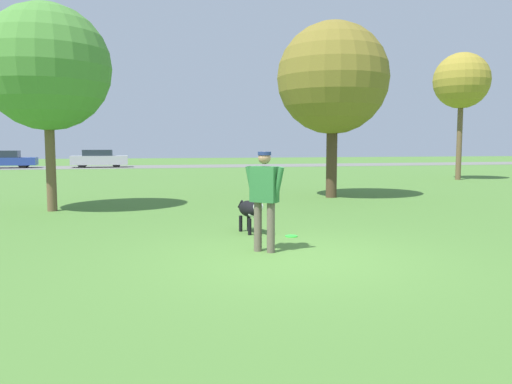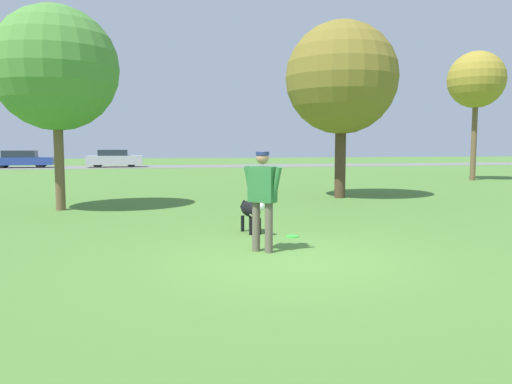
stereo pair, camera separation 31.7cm
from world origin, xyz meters
TOP-DOWN VIEW (x-y plane):
  - ground_plane at (0.00, 0.00)m, footprint 120.00×120.00m
  - far_road_strip at (0.00, 33.78)m, footprint 120.00×6.00m
  - person at (-0.32, 0.52)m, footprint 0.58×0.54m
  - dog at (-0.16, 2.26)m, footprint 0.45×1.08m
  - frisbee at (0.52, 1.72)m, footprint 0.24×0.24m
  - tree_far_right at (13.44, 14.71)m, footprint 2.74×2.74m
  - tree_near_left at (-4.51, 6.75)m, footprint 3.25×3.25m
  - tree_near_right at (3.99, 8.25)m, footprint 3.64×3.64m
  - parked_car_blue at (-12.00, 33.80)m, footprint 4.61×1.91m
  - parked_car_silver at (-5.08, 33.39)m, footprint 4.25×1.74m

SIDE VIEW (x-z plane):
  - ground_plane at x=0.00m, z-range 0.00..0.00m
  - far_road_strip at x=0.00m, z-range 0.00..0.01m
  - frisbee at x=0.52m, z-range 0.00..0.02m
  - dog at x=-0.16m, z-range 0.13..0.80m
  - parked_car_blue at x=-12.00m, z-range -0.01..1.32m
  - parked_car_silver at x=-5.08m, z-range -0.01..1.37m
  - person at x=-0.32m, z-range 0.15..1.79m
  - tree_near_left at x=-4.51m, z-range 1.05..6.41m
  - tree_near_right at x=3.99m, z-range 1.03..6.77m
  - tree_far_right at x=13.44m, z-range 1.74..8.02m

